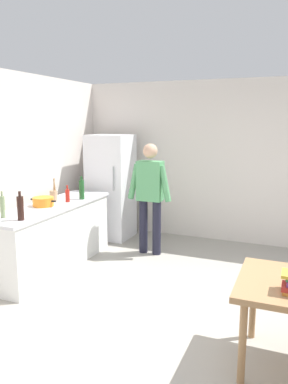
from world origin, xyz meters
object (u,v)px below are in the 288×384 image
(cooking_pot, at_px, (43,202))
(bottle_wine_dark, at_px, (20,208))
(refrigerator, at_px, (111,187))
(utensil_jar, at_px, (54,195))
(bottle_vinegar_tall, at_px, (3,207))
(bottle_sauce_red, at_px, (67,195))
(bottle_wine_green, at_px, (82,189))
(person, at_px, (150,191))

(cooking_pot, distance_m, bottle_wine_dark, 0.75)
(cooking_pot, bearing_deg, refrigerator, 85.31)
(refrigerator, bearing_deg, utensil_jar, -99.93)
(cooking_pot, relative_size, bottle_vinegar_tall, 1.25)
(bottle_sauce_red, relative_size, bottle_wine_dark, 0.71)
(bottle_sauce_red, relative_size, bottle_vinegar_tall, 0.75)
(bottle_wine_green, distance_m, bottle_wine_dark, 1.30)
(cooking_pot, relative_size, bottle_wine_dark, 1.18)
(person, distance_m, bottle_sauce_red, 1.23)
(person, height_order, cooking_pot, person)
(bottle_vinegar_tall, bearing_deg, utensil_jar, 92.60)
(person, xyz_separation_m, bottle_sauce_red, (-0.93, -0.81, 0.02))
(bottle_sauce_red, bearing_deg, cooking_pot, -114.23)
(bottle_sauce_red, bearing_deg, bottle_wine_dark, -86.45)
(person, relative_size, utensil_jar, 5.31)
(refrigerator, distance_m, person, 1.10)
(bottle_wine_dark, distance_m, bottle_vinegar_tall, 0.27)
(person, bearing_deg, refrigerator, 149.77)
(cooking_pot, distance_m, utensil_jar, 0.38)
(cooking_pot, xyz_separation_m, bottle_wine_green, (0.24, 0.59, 0.09))
(bottle_sauce_red, bearing_deg, bottle_vinegar_tall, -100.89)
(bottle_wine_green, relative_size, bottle_sauce_red, 1.42)
(utensil_jar, relative_size, bottle_vinegar_tall, 1.00)
(person, bearing_deg, bottle_sauce_red, -139.18)
(refrigerator, relative_size, bottle_wine_green, 5.29)
(bottle_wine_green, distance_m, bottle_vinegar_tall, 1.32)
(bottle_wine_green, relative_size, bottle_wine_dark, 1.00)
(refrigerator, xyz_separation_m, cooking_pot, (-0.14, -1.71, 0.06))
(refrigerator, bearing_deg, bottle_sauce_red, -89.35)
(bottle_wine_dark, bearing_deg, refrigerator, 91.92)
(bottle_wine_green, height_order, bottle_wine_dark, same)
(refrigerator, bearing_deg, bottle_vinegar_tall, -94.42)
(refrigerator, relative_size, bottle_wine_dark, 5.29)
(bottle_vinegar_tall, bearing_deg, cooking_pot, 86.25)
(cooking_pot, bearing_deg, person, 46.60)
(utensil_jar, distance_m, bottle_sauce_red, 0.25)
(utensil_jar, xyz_separation_m, bottle_wine_green, (0.33, 0.23, 0.07))
(utensil_jar, height_order, bottle_wine_dark, bottle_wine_dark)
(utensil_jar, bearing_deg, bottle_sauce_red, -4.99)
(person, height_order, bottle_wine_green, person)
(person, bearing_deg, bottle_wine_dark, -115.06)
(bottle_wine_dark, bearing_deg, person, 64.94)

